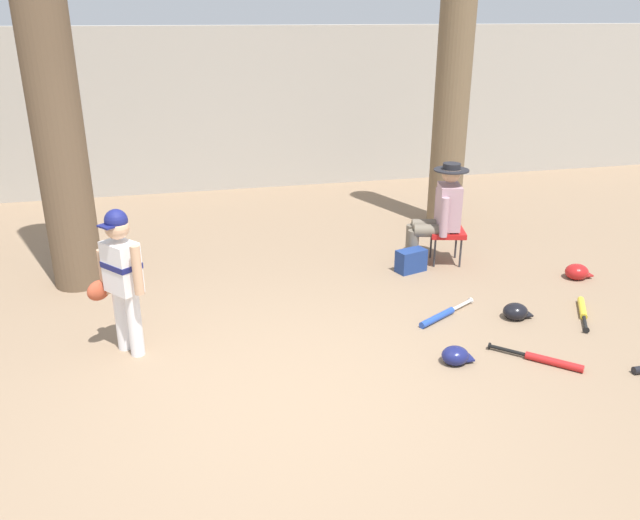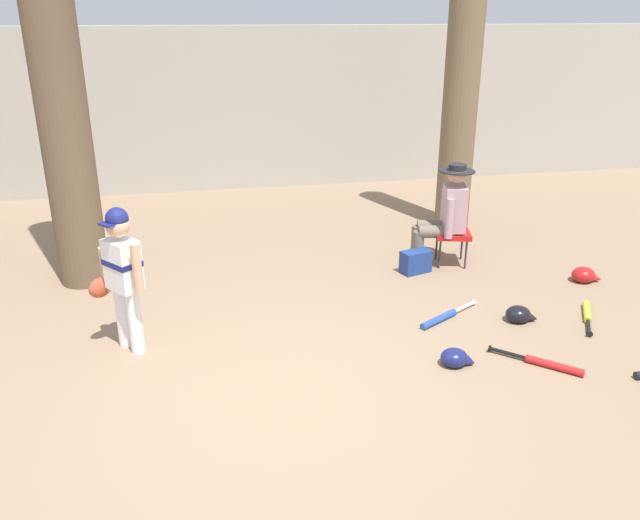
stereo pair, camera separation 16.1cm
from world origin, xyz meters
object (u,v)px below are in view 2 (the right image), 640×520
seated_spectator (445,212)px  handbag_beside_stool (416,262)px  bat_red_barrel (547,364)px  batting_helmet_navy (454,358)px  folding_stool (452,235)px  bat_blue_youth (443,317)px  batting_helmet_black (518,314)px  bat_yellow_trainer (587,314)px  tree_near_player (55,60)px  batting_helmet_red (584,275)px  tree_behind_spectator (462,80)px  young_ballplayer (121,271)px

seated_spectator → handbag_beside_stool: bearing=-154.0°
bat_red_barrel → batting_helmet_navy: batting_helmet_navy is taller
bat_red_barrel → folding_stool: bearing=87.0°
bat_blue_youth → batting_helmet_black: bearing=-12.8°
handbag_beside_stool → bat_blue_youth: handbag_beside_stool is taller
bat_yellow_trainer → folding_stool: bearing=115.4°
tree_near_player → batting_helmet_navy: bearing=-37.7°
handbag_beside_stool → batting_helmet_navy: bearing=-100.6°
bat_yellow_trainer → batting_helmet_navy: bearing=-160.3°
seated_spectator → bat_red_barrel: bearing=-90.7°
bat_red_barrel → batting_helmet_navy: size_ratio=2.24×
tree_near_player → batting_helmet_red: size_ratio=18.24×
tree_behind_spectator → bat_blue_youth: bearing=-114.0°
bat_red_barrel → batting_helmet_navy: 0.78m
bat_red_barrel → batting_helmet_black: size_ratio=2.16×
folding_stool → bat_blue_youth: bearing=-115.1°
bat_red_barrel → batting_helmet_red: batting_helmet_red is taller
bat_blue_youth → batting_helmet_navy: bearing=-105.6°
young_ballplayer → bat_yellow_trainer: young_ballplayer is taller
tree_behind_spectator → bat_red_barrel: size_ratio=7.38×
folding_stool → bat_yellow_trainer: 1.81m
handbag_beside_stool → bat_red_barrel: 2.25m
tree_behind_spectator → seated_spectator: size_ratio=3.81×
folding_stool → batting_helmet_navy: folding_stool is taller
folding_stool → batting_helmet_red: 1.50m
handbag_beside_stool → seated_spectator: bearing=26.0°
bat_yellow_trainer → tree_behind_spectator: bearing=93.3°
tree_behind_spectator → batting_helmet_red: bearing=-73.5°
handbag_beside_stool → bat_blue_youth: bearing=-97.1°
folding_stool → bat_yellow_trainer: folding_stool is taller
handbag_beside_stool → bat_red_barrel: bearing=-80.4°
tree_behind_spectator → seated_spectator: (-0.68, -1.37, -1.33)m
tree_near_player → young_ballplayer: (0.59, -1.69, -1.61)m
tree_behind_spectator → bat_yellow_trainer: (0.17, -3.00, -1.94)m
tree_near_player → batting_helmet_red: 5.98m
seated_spectator → handbag_beside_stool: seated_spectator is taller
seated_spectator → handbag_beside_stool: (-0.40, -0.20, -0.51)m
seated_spectator → batting_helmet_navy: seated_spectator is taller
handbag_beside_stool → tree_near_player: bearing=172.0°
bat_red_barrel → batting_helmet_red: bearing=49.3°
bat_yellow_trainer → bat_blue_youth: size_ratio=0.88×
folding_stool → batting_helmet_navy: bearing=-111.7°
young_ballplayer → handbag_beside_stool: bearing=20.7°
young_ballplayer → handbag_beside_stool: size_ratio=3.84×
seated_spectator → bat_blue_youth: bearing=-111.4°
bat_yellow_trainer → batting_helmet_red: 0.94m
handbag_beside_stool → bat_yellow_trainer: handbag_beside_stool is taller
tree_behind_spectator → batting_helmet_navy: (-1.47, -3.59, -1.91)m
tree_behind_spectator → young_ballplayer: size_ratio=3.51×
young_ballplayer → folding_stool: young_ballplayer is taller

